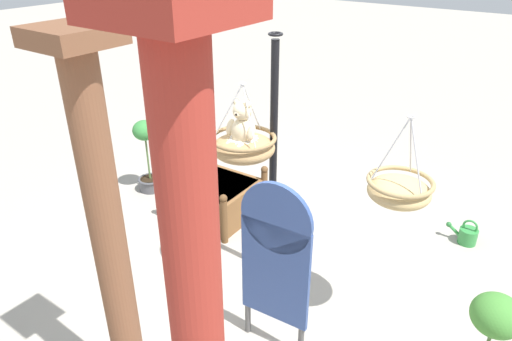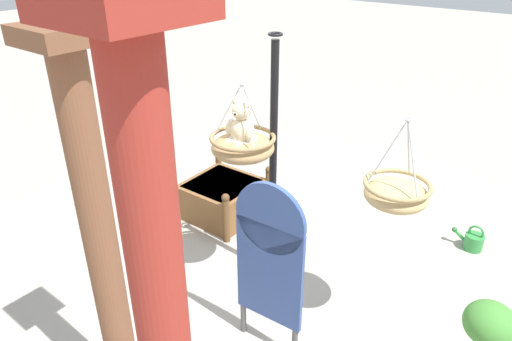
{
  "view_description": "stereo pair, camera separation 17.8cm",
  "coord_description": "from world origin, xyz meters",
  "px_view_note": "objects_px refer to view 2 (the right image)",
  "views": [
    {
      "loc": [
        -2.21,
        3.24,
        3.12
      ],
      "look_at": [
        0.01,
        0.11,
        1.16
      ],
      "focal_mm": 32.63,
      "sensor_mm": 36.0,
      "label": 1
    },
    {
      "loc": [
        -2.35,
        3.14,
        3.12
      ],
      "look_at": [
        0.01,
        0.11,
        1.16
      ],
      "focal_mm": 32.63,
      "sensor_mm": 36.0,
      "label": 2
    }
  ],
  "objects_px": {
    "display_pole_central": "(272,209)",
    "wooden_planter_box": "(222,197)",
    "potted_plant_small_succulent": "(154,153)",
    "teddy_bear": "(241,127)",
    "display_sign_board": "(269,256)",
    "hanging_basket_with_teddy": "(243,146)",
    "hanging_basket_left_high": "(396,193)",
    "watering_can": "(473,241)",
    "greenhouse_pillar_left": "(103,256)"
  },
  "relations": [
    {
      "from": "display_pole_central",
      "to": "wooden_planter_box",
      "type": "height_order",
      "value": "display_pole_central"
    },
    {
      "from": "wooden_planter_box",
      "to": "potted_plant_small_succulent",
      "type": "relative_size",
      "value": 0.94
    },
    {
      "from": "teddy_bear",
      "to": "display_sign_board",
      "type": "distance_m",
      "value": 1.13
    },
    {
      "from": "hanging_basket_with_teddy",
      "to": "wooden_planter_box",
      "type": "height_order",
      "value": "hanging_basket_with_teddy"
    },
    {
      "from": "hanging_basket_left_high",
      "to": "wooden_planter_box",
      "type": "relative_size",
      "value": 0.76
    },
    {
      "from": "teddy_bear",
      "to": "watering_can",
      "type": "height_order",
      "value": "teddy_bear"
    },
    {
      "from": "hanging_basket_with_teddy",
      "to": "greenhouse_pillar_left",
      "type": "distance_m",
      "value": 1.61
    },
    {
      "from": "greenhouse_pillar_left",
      "to": "display_sign_board",
      "type": "relative_size",
      "value": 1.76
    },
    {
      "from": "display_pole_central",
      "to": "hanging_basket_left_high",
      "type": "xyz_separation_m",
      "value": [
        -1.19,
        0.05,
        0.63
      ]
    },
    {
      "from": "hanging_basket_with_teddy",
      "to": "teddy_bear",
      "type": "relative_size",
      "value": 1.65
    },
    {
      "from": "display_pole_central",
      "to": "teddy_bear",
      "type": "distance_m",
      "value": 0.96
    },
    {
      "from": "display_pole_central",
      "to": "potted_plant_small_succulent",
      "type": "relative_size",
      "value": 2.41
    },
    {
      "from": "greenhouse_pillar_left",
      "to": "potted_plant_small_succulent",
      "type": "height_order",
      "value": "greenhouse_pillar_left"
    },
    {
      "from": "display_sign_board",
      "to": "watering_can",
      "type": "height_order",
      "value": "display_sign_board"
    },
    {
      "from": "display_pole_central",
      "to": "watering_can",
      "type": "relative_size",
      "value": 6.89
    },
    {
      "from": "potted_plant_small_succulent",
      "to": "hanging_basket_with_teddy",
      "type": "bearing_deg",
      "value": 161.21
    },
    {
      "from": "teddy_bear",
      "to": "watering_can",
      "type": "distance_m",
      "value": 3.0
    },
    {
      "from": "teddy_bear",
      "to": "watering_can",
      "type": "bearing_deg",
      "value": -130.67
    },
    {
      "from": "hanging_basket_with_teddy",
      "to": "hanging_basket_left_high",
      "type": "height_order",
      "value": "hanging_basket_with_teddy"
    },
    {
      "from": "greenhouse_pillar_left",
      "to": "display_sign_board",
      "type": "xyz_separation_m",
      "value": [
        -0.52,
        -1.06,
        -0.4
      ]
    },
    {
      "from": "display_pole_central",
      "to": "display_sign_board",
      "type": "height_order",
      "value": "display_pole_central"
    },
    {
      "from": "hanging_basket_with_teddy",
      "to": "greenhouse_pillar_left",
      "type": "height_order",
      "value": "greenhouse_pillar_left"
    },
    {
      "from": "teddy_bear",
      "to": "watering_can",
      "type": "xyz_separation_m",
      "value": [
        -1.67,
        -1.95,
        -1.55
      ]
    },
    {
      "from": "potted_plant_small_succulent",
      "to": "display_sign_board",
      "type": "bearing_deg",
      "value": 156.0
    },
    {
      "from": "hanging_basket_left_high",
      "to": "greenhouse_pillar_left",
      "type": "height_order",
      "value": "greenhouse_pillar_left"
    },
    {
      "from": "hanging_basket_left_high",
      "to": "display_sign_board",
      "type": "bearing_deg",
      "value": 48.66
    },
    {
      "from": "hanging_basket_with_teddy",
      "to": "wooden_planter_box",
      "type": "bearing_deg",
      "value": -38.14
    },
    {
      "from": "potted_plant_small_succulent",
      "to": "display_sign_board",
      "type": "distance_m",
      "value": 3.12
    },
    {
      "from": "hanging_basket_with_teddy",
      "to": "hanging_basket_left_high",
      "type": "distance_m",
      "value": 1.36
    },
    {
      "from": "hanging_basket_with_teddy",
      "to": "wooden_planter_box",
      "type": "relative_size",
      "value": 0.74
    },
    {
      "from": "hanging_basket_left_high",
      "to": "display_sign_board",
      "type": "relative_size",
      "value": 0.46
    },
    {
      "from": "teddy_bear",
      "to": "potted_plant_small_succulent",
      "type": "bearing_deg",
      "value": -19.3
    },
    {
      "from": "display_sign_board",
      "to": "teddy_bear",
      "type": "bearing_deg",
      "value": -36.4
    },
    {
      "from": "hanging_basket_with_teddy",
      "to": "watering_can",
      "type": "xyz_separation_m",
      "value": [
        -1.67,
        -1.93,
        -1.36
      ]
    },
    {
      "from": "greenhouse_pillar_left",
      "to": "wooden_planter_box",
      "type": "height_order",
      "value": "greenhouse_pillar_left"
    },
    {
      "from": "wooden_planter_box",
      "to": "watering_can",
      "type": "bearing_deg",
      "value": -156.26
    },
    {
      "from": "greenhouse_pillar_left",
      "to": "watering_can",
      "type": "xyz_separation_m",
      "value": [
        -1.5,
        -3.52,
        -1.21
      ]
    },
    {
      "from": "display_pole_central",
      "to": "wooden_planter_box",
      "type": "bearing_deg",
      "value": -24.59
    },
    {
      "from": "hanging_basket_with_teddy",
      "to": "wooden_planter_box",
      "type": "distance_m",
      "value": 1.74
    },
    {
      "from": "potted_plant_small_succulent",
      "to": "display_pole_central",
      "type": "bearing_deg",
      "value": 168.22
    },
    {
      "from": "display_sign_board",
      "to": "greenhouse_pillar_left",
      "type": "bearing_deg",
      "value": 63.81
    },
    {
      "from": "hanging_basket_left_high",
      "to": "teddy_bear",
      "type": "bearing_deg",
      "value": 9.33
    },
    {
      "from": "teddy_bear",
      "to": "greenhouse_pillar_left",
      "type": "bearing_deg",
      "value": 96.29
    },
    {
      "from": "hanging_basket_with_teddy",
      "to": "display_sign_board",
      "type": "relative_size",
      "value": 0.44
    },
    {
      "from": "display_pole_central",
      "to": "watering_can",
      "type": "xyz_separation_m",
      "value": [
        -1.52,
        -1.68,
        -0.64
      ]
    },
    {
      "from": "watering_can",
      "to": "hanging_basket_with_teddy",
      "type": "bearing_deg",
      "value": 49.02
    },
    {
      "from": "wooden_planter_box",
      "to": "display_sign_board",
      "type": "distance_m",
      "value": 2.22
    },
    {
      "from": "watering_can",
      "to": "display_sign_board",
      "type": "bearing_deg",
      "value": 68.28
    },
    {
      "from": "potted_plant_small_succulent",
      "to": "display_sign_board",
      "type": "relative_size",
      "value": 0.64
    },
    {
      "from": "hanging_basket_with_teddy",
      "to": "potted_plant_small_succulent",
      "type": "distance_m",
      "value": 2.45
    }
  ]
}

